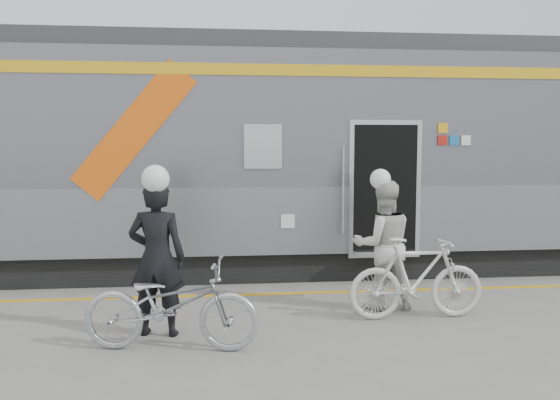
{
  "coord_description": "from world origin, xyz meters",
  "views": [
    {
      "loc": [
        -1.3,
        -6.69,
        2.3
      ],
      "look_at": [
        -0.39,
        1.6,
        1.5
      ],
      "focal_mm": 38.0,
      "sensor_mm": 36.0,
      "label": 1
    }
  ],
  "objects": [
    {
      "name": "woman",
      "position": [
        1.01,
        1.23,
        0.89
      ],
      "size": [
        0.88,
        0.69,
        1.79
      ],
      "primitive_type": "imported",
      "rotation": [
        0.0,
        0.0,
        3.16
      ],
      "color": "beige",
      "rests_on": "ground"
    },
    {
      "name": "train",
      "position": [
        -0.73,
        4.19,
        2.05
      ],
      "size": [
        24.0,
        3.17,
        4.1
      ],
      "color": "black",
      "rests_on": "ground"
    },
    {
      "name": "helmet_woman",
      "position": [
        1.01,
        1.23,
        1.93
      ],
      "size": [
        0.29,
        0.29,
        0.29
      ],
      "primitive_type": "sphere",
      "color": "white",
      "rests_on": "woman"
    },
    {
      "name": "man",
      "position": [
        -2.0,
        0.38,
        0.94
      ],
      "size": [
        0.74,
        0.55,
        1.87
      ],
      "primitive_type": "imported",
      "rotation": [
        0.0,
        0.0,
        2.98
      ],
      "color": "black",
      "rests_on": "ground"
    },
    {
      "name": "bicycle_left",
      "position": [
        -1.8,
        -0.17,
        0.52
      ],
      "size": [
        2.04,
        0.98,
        1.03
      ],
      "primitive_type": "imported",
      "rotation": [
        0.0,
        0.0,
        1.41
      ],
      "color": "#A9ABB1",
      "rests_on": "ground"
    },
    {
      "name": "helmet_man",
      "position": [
        -2.0,
        0.38,
        2.03
      ],
      "size": [
        0.32,
        0.32,
        0.32
      ],
      "primitive_type": "sphere",
      "color": "white",
      "rests_on": "man"
    },
    {
      "name": "ground",
      "position": [
        0.0,
        0.0,
        0.0
      ],
      "size": [
        90.0,
        90.0,
        0.0
      ],
      "primitive_type": "plane",
      "color": "slate",
      "rests_on": "ground"
    },
    {
      "name": "bicycle_right",
      "position": [
        1.31,
        0.68,
        0.54
      ],
      "size": [
        1.81,
        0.54,
        1.08
      ],
      "primitive_type": "imported",
      "rotation": [
        0.0,
        0.0,
        1.59
      ],
      "color": "beige",
      "rests_on": "ground"
    },
    {
      "name": "safety_strip",
      "position": [
        0.0,
        2.15,
        0.0
      ],
      "size": [
        24.0,
        0.12,
        0.01
      ],
      "primitive_type": "cube",
      "color": "gold",
      "rests_on": "ground"
    }
  ]
}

